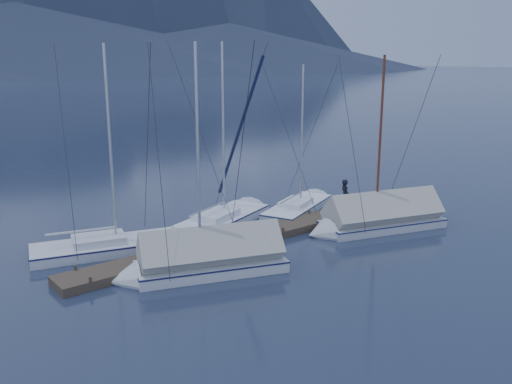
# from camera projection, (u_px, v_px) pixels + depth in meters

# --- Properties ---
(ground) EXTENTS (1000.00, 1000.00, 0.00)m
(ground) POSITION_uv_depth(u_px,v_px,m) (286.00, 251.00, 22.87)
(ground) COLOR #151D31
(ground) RESTS_ON ground
(dock) EXTENTS (18.00, 1.50, 0.54)m
(dock) POSITION_uv_depth(u_px,v_px,m) (256.00, 237.00, 24.36)
(dock) COLOR #382D23
(dock) RESTS_ON ground
(mooring_posts) EXTENTS (15.12, 1.52, 0.35)m
(mooring_posts) POSITION_uv_depth(u_px,v_px,m) (247.00, 234.00, 23.99)
(mooring_posts) COLOR #382D23
(mooring_posts) RESTS_ON ground
(sailboat_open_left) EXTENTS (7.35, 3.86, 9.36)m
(sailboat_open_left) POSITION_uv_depth(u_px,v_px,m) (129.00, 246.00, 23.09)
(sailboat_open_left) COLOR silver
(sailboat_open_left) RESTS_ON ground
(sailboat_open_mid) EXTENTS (7.47, 4.49, 9.55)m
(sailboat_open_mid) POSITION_uv_depth(u_px,v_px,m) (230.00, 217.00, 27.17)
(sailboat_open_mid) COLOR silver
(sailboat_open_mid) RESTS_ON ground
(sailboat_open_right) EXTENTS (6.54, 4.16, 8.41)m
(sailboat_open_right) POSITION_uv_depth(u_px,v_px,m) (304.00, 205.00, 29.53)
(sailboat_open_right) COLOR white
(sailboat_open_right) RESTS_ON ground
(sailboat_covered_near) EXTENTS (7.22, 4.05, 8.99)m
(sailboat_covered_near) POSITION_uv_depth(u_px,v_px,m) (373.00, 220.00, 25.68)
(sailboat_covered_near) COLOR silver
(sailboat_covered_near) RESTS_ON ground
(sailboat_covered_far) EXTENTS (6.94, 4.14, 9.34)m
(sailboat_covered_far) POSITION_uv_depth(u_px,v_px,m) (197.00, 262.00, 20.37)
(sailboat_covered_far) COLOR silver
(sailboat_covered_far) RESTS_ON ground
(person) EXTENTS (0.61, 0.72, 1.68)m
(person) POSITION_uv_depth(u_px,v_px,m) (345.00, 196.00, 27.38)
(person) COLOR black
(person) RESTS_ON dock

